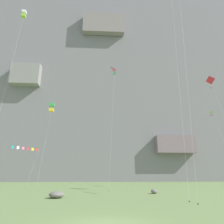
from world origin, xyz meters
name	(u,v)px	position (x,y,z in m)	size (l,w,h in m)	color
cliff_face	(103,75)	(-0.01, 64.46, 41.87)	(180.00, 23.09, 83.76)	gray
boulder_mid_field	(57,195)	(-4.56, 11.50, 0.32)	(1.49, 1.60, 0.64)	slate
boulder_foreground_left	(154,191)	(6.34, 15.67, 0.26)	(1.08, 1.23, 0.53)	slate
kite_delta_low_right	(117,75)	(2.41, 21.81, 19.32)	(2.34, 3.32, 19.94)	pink
kite_box_mid_left	(52,108)	(-10.91, 30.67, 15.86)	(0.96, 6.22, 16.81)	green
kite_delta_upper_left	(210,117)	(21.85, 27.39, 13.25)	(2.45, 5.24, 13.92)	#8CCC33
kite_box_mid_center	(24,15)	(-14.90, 20.30, 30.39)	(1.37, 2.25, 31.27)	white
kite_diamond_upper_mid	(211,83)	(20.37, 22.85, 18.78)	(3.00, 3.15, 20.35)	red
kite_banner_high_center	(26,149)	(-14.57, 28.98, 6.82)	(3.78, 5.02, 7.27)	black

